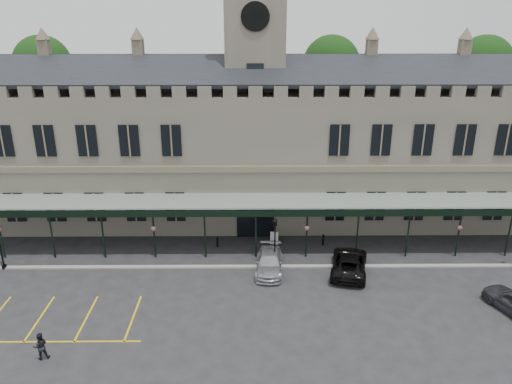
{
  "coord_description": "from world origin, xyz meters",
  "views": [
    {
      "loc": [
        -0.28,
        -28.22,
        19.03
      ],
      "look_at": [
        0.0,
        6.0,
        6.0
      ],
      "focal_mm": 35.0,
      "sensor_mm": 36.0,
      "label": 1
    }
  ],
  "objects_px": {
    "lamp_post_mid": "(275,239)",
    "sign_board": "(274,238)",
    "station_building": "(255,149)",
    "car_van": "(349,263)",
    "clock_tower": "(255,75)",
    "car_taxi": "(269,262)",
    "person_b": "(40,346)"
  },
  "relations": [
    {
      "from": "lamp_post_mid",
      "to": "sign_board",
      "type": "xyz_separation_m",
      "value": [
        0.14,
        3.92,
        -1.92
      ]
    },
    {
      "from": "station_building",
      "to": "car_van",
      "type": "bearing_deg",
      "value": -57.79
    },
    {
      "from": "station_building",
      "to": "car_van",
      "type": "height_order",
      "value": "station_building"
    },
    {
      "from": "clock_tower",
      "to": "car_taxi",
      "type": "bearing_deg",
      "value": -84.8
    },
    {
      "from": "car_van",
      "to": "station_building",
      "type": "bearing_deg",
      "value": -44.99
    },
    {
      "from": "car_van",
      "to": "person_b",
      "type": "relative_size",
      "value": 3.25
    },
    {
      "from": "sign_board",
      "to": "clock_tower",
      "type": "bearing_deg",
      "value": 119.94
    },
    {
      "from": "station_building",
      "to": "car_van",
      "type": "distance_m",
      "value": 14.32
    },
    {
      "from": "car_taxi",
      "to": "car_van",
      "type": "xyz_separation_m",
      "value": [
        6.0,
        -0.21,
        0.06
      ]
    },
    {
      "from": "sign_board",
      "to": "car_van",
      "type": "distance_m",
      "value": 7.08
    },
    {
      "from": "clock_tower",
      "to": "car_van",
      "type": "height_order",
      "value": "clock_tower"
    },
    {
      "from": "person_b",
      "to": "sign_board",
      "type": "bearing_deg",
      "value": -157.22
    },
    {
      "from": "lamp_post_mid",
      "to": "car_van",
      "type": "bearing_deg",
      "value": -6.15
    },
    {
      "from": "car_van",
      "to": "person_b",
      "type": "distance_m",
      "value": 21.59
    },
    {
      "from": "station_building",
      "to": "clock_tower",
      "type": "height_order",
      "value": "clock_tower"
    },
    {
      "from": "car_taxi",
      "to": "car_van",
      "type": "relative_size",
      "value": 0.88
    },
    {
      "from": "lamp_post_mid",
      "to": "car_taxi",
      "type": "xyz_separation_m",
      "value": [
        -0.41,
        -0.39,
        -1.8
      ]
    },
    {
      "from": "car_van",
      "to": "lamp_post_mid",
      "type": "bearing_deg",
      "value": 6.65
    },
    {
      "from": "lamp_post_mid",
      "to": "car_van",
      "type": "height_order",
      "value": "lamp_post_mid"
    },
    {
      "from": "station_building",
      "to": "sign_board",
      "type": "distance_m",
      "value": 8.98
    },
    {
      "from": "car_taxi",
      "to": "person_b",
      "type": "relative_size",
      "value": 2.86
    },
    {
      "from": "person_b",
      "to": "car_taxi",
      "type": "bearing_deg",
      "value": -166.3
    },
    {
      "from": "car_van",
      "to": "person_b",
      "type": "height_order",
      "value": "person_b"
    },
    {
      "from": "clock_tower",
      "to": "sign_board",
      "type": "bearing_deg",
      "value": -76.9
    },
    {
      "from": "person_b",
      "to": "clock_tower",
      "type": "bearing_deg",
      "value": -143.42
    },
    {
      "from": "station_building",
      "to": "sign_board",
      "type": "height_order",
      "value": "station_building"
    },
    {
      "from": "station_building",
      "to": "car_taxi",
      "type": "relative_size",
      "value": 12.49
    },
    {
      "from": "sign_board",
      "to": "station_building",
      "type": "bearing_deg",
      "value": 120.11
    },
    {
      "from": "sign_board",
      "to": "car_taxi",
      "type": "height_order",
      "value": "car_taxi"
    },
    {
      "from": "clock_tower",
      "to": "sign_board",
      "type": "height_order",
      "value": "clock_tower"
    },
    {
      "from": "person_b",
      "to": "car_van",
      "type": "bearing_deg",
      "value": -176.29
    },
    {
      "from": "lamp_post_mid",
      "to": "car_taxi",
      "type": "relative_size",
      "value": 0.88
    }
  ]
}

